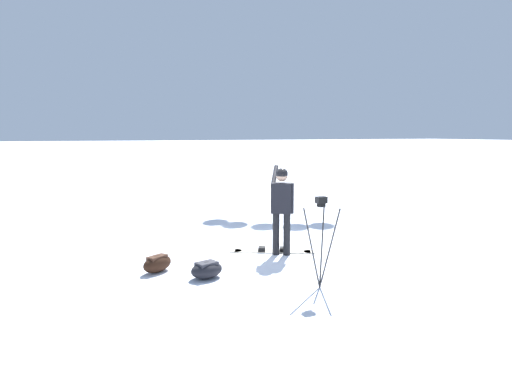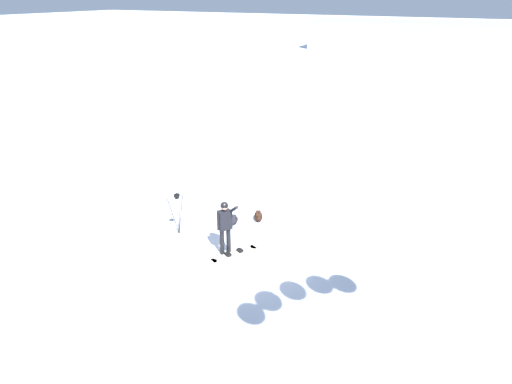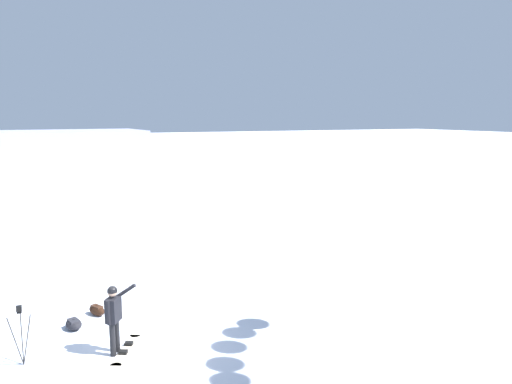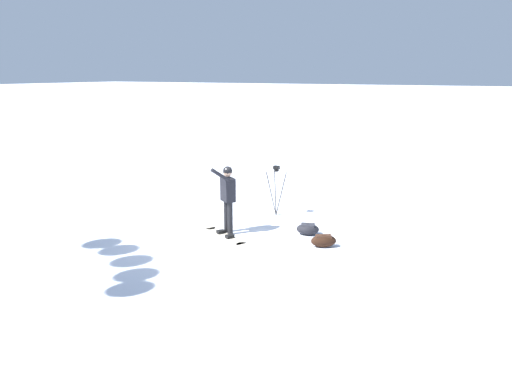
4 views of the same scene
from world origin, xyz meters
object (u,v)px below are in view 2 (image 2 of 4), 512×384
(gear_bag_large, at_px, (258,216))
(gear_bag_small, at_px, (232,220))
(snowboarder, at_px, (225,222))
(snowboard, at_px, (234,253))
(camera_tripod, at_px, (177,206))

(gear_bag_large, xyz_separation_m, gear_bag_small, (-0.68, -0.69, -0.01))
(snowboarder, xyz_separation_m, snowboard, (0.26, 0.07, -1.06))
(snowboarder, distance_m, gear_bag_large, 2.71)
(gear_bag_small, bearing_deg, camera_tripod, -128.37)
(snowboarder, relative_size, gear_bag_small, 2.66)
(snowboarder, height_order, gear_bag_large, snowboarder)
(camera_tripod, distance_m, gear_bag_small, 2.11)
(snowboard, distance_m, gear_bag_small, 2.11)
(snowboard, distance_m, gear_bag_large, 2.52)
(snowboarder, bearing_deg, gear_bag_large, 94.44)
(snowboard, bearing_deg, gear_bag_small, 122.56)
(gear_bag_large, bearing_deg, snowboarder, -85.56)
(gear_bag_large, relative_size, gear_bag_small, 0.99)
(gear_bag_small, bearing_deg, snowboard, -57.44)
(snowboard, xyz_separation_m, gear_bag_small, (-1.14, 1.78, 0.13))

